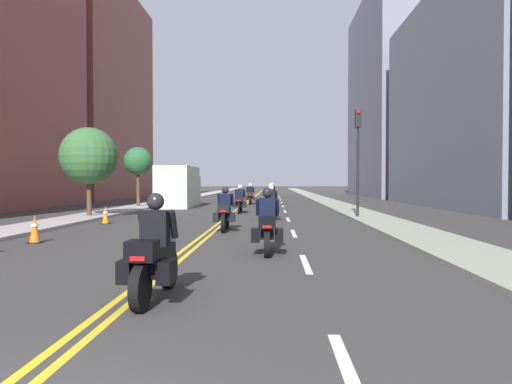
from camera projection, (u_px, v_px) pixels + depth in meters
name	position (u px, v px, depth m)	size (l,w,h in m)	color
ground_plane	(252.00, 198.00, 50.37)	(264.00, 264.00, 0.00)	#363535
sidewalk_left	(188.00, 198.00, 50.62)	(2.12, 144.00, 0.12)	#A99F9F
sidewalk_right	(318.00, 198.00, 50.12)	(2.12, 144.00, 0.12)	gray
centreline_yellow_inner	(251.00, 198.00, 50.38)	(0.12, 132.00, 0.01)	yellow
centreline_yellow_outer	(253.00, 198.00, 50.37)	(0.12, 132.00, 0.01)	yellow
lane_dashes_white	(284.00, 209.00, 31.28)	(0.14, 56.40, 0.01)	silver
building_right_1	(492.00, 99.00, 32.95)	(8.90, 21.95, 14.87)	slate
building_left_2	(92.00, 94.00, 50.05)	(7.79, 19.82, 21.93)	brown
building_right_2	(393.00, 98.00, 57.40)	(7.44, 21.37, 23.53)	slate
motorcycle_0	(154.00, 257.00, 7.09)	(0.78, 2.13, 1.60)	black
motorcycle_1	(267.00, 227.00, 11.81)	(0.76, 2.24, 1.63)	black
motorcycle_2	(225.00, 213.00, 17.16)	(0.77, 2.23, 1.59)	black
motorcycle_3	(271.00, 206.00, 22.29)	(0.76, 2.24, 1.61)	black
motorcycle_4	(240.00, 201.00, 26.88)	(0.77, 2.08, 1.60)	black
motorcycle_5	(271.00, 198.00, 32.36)	(0.77, 2.22, 1.63)	black
motorcycle_6	(250.00, 196.00, 37.37)	(0.76, 2.18, 1.63)	black
motorcycle_7	(272.00, 194.00, 41.89)	(0.78, 2.15, 1.67)	black
traffic_cone_0	(35.00, 229.00, 13.77)	(0.38, 0.38, 0.82)	black
traffic_cone_1	(105.00, 215.00, 19.99)	(0.35, 0.35, 0.75)	black
traffic_light_near	(358.00, 144.00, 22.55)	(0.28, 0.38, 5.13)	black
street_tree_0	(89.00, 156.00, 23.26)	(2.78, 2.78, 4.40)	#4B3421
street_tree_1	(138.00, 162.00, 32.65)	(1.91, 1.91, 4.13)	#483621
parked_truck	(180.00, 189.00, 33.65)	(2.20, 6.50, 2.80)	silver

